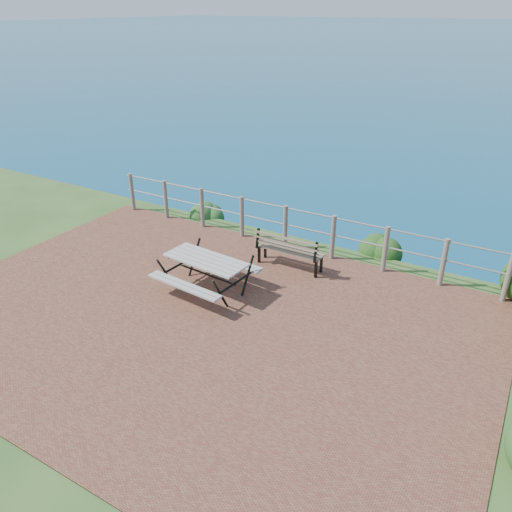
% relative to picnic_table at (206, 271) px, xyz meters
% --- Properties ---
extents(ground, '(10.00, 7.00, 0.12)m').
position_rel_picnic_table_xyz_m(ground, '(0.40, -0.86, -0.44)').
color(ground, brown).
rests_on(ground, ground).
extents(safety_railing, '(9.40, 0.10, 1.00)m').
position_rel_picnic_table_xyz_m(safety_railing, '(0.40, 2.49, 0.14)').
color(safety_railing, '#6B5B4C').
rests_on(safety_railing, ground).
extents(picnic_table, '(1.67, 1.40, 0.68)m').
position_rel_picnic_table_xyz_m(picnic_table, '(0.00, 0.00, 0.00)').
color(picnic_table, '#9F988E').
rests_on(picnic_table, ground).
extents(park_bench, '(1.43, 0.36, 0.81)m').
position_rel_picnic_table_xyz_m(park_bench, '(0.94, 1.66, 0.10)').
color(park_bench, brown).
rests_on(park_bench, ground).
extents(shrub_lip_west, '(0.75, 0.75, 0.48)m').
position_rel_picnic_table_xyz_m(shrub_lip_west, '(-2.28, 3.31, -0.44)').
color(shrub_lip_west, '#2B5720').
rests_on(shrub_lip_west, ground).
extents(shrub_lip_east, '(0.85, 0.85, 0.62)m').
position_rel_picnic_table_xyz_m(shrub_lip_east, '(2.35, 3.27, -0.44)').
color(shrub_lip_east, '#143A12').
rests_on(shrub_lip_east, ground).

